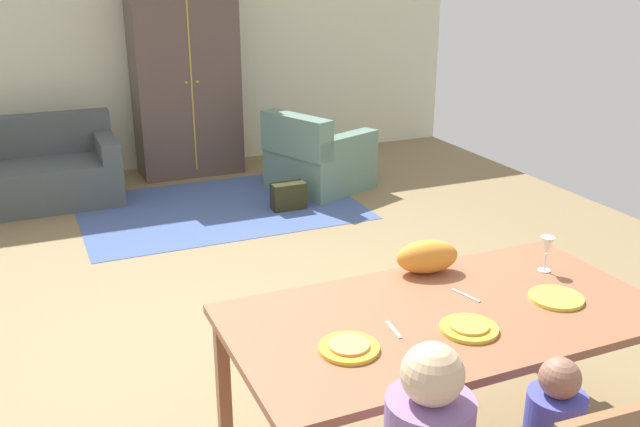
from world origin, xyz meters
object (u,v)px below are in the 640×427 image
(wine_glass, at_px, (547,247))
(couch, at_px, (19,175))
(handbag, at_px, (288,196))
(plate_near_man, at_px, (349,348))
(dining_table, at_px, (445,325))
(armoire, at_px, (185,78))
(plate_near_child, at_px, (469,329))
(armchair, at_px, (317,159))
(cat, at_px, (427,257))
(plate_near_woman, at_px, (556,298))

(wine_glass, bearing_deg, couch, 117.95)
(handbag, bearing_deg, plate_near_man, -107.32)
(couch, bearing_deg, dining_table, -70.12)
(armoire, height_order, handbag, armoire)
(plate_near_man, xyz_separation_m, handbag, (1.16, 3.72, -0.64))
(plate_near_child, height_order, armchair, armchair)
(dining_table, height_order, couch, couch)
(plate_near_man, height_order, handbag, plate_near_man)
(cat, bearing_deg, plate_near_woman, -41.31)
(armchair, xyz_separation_m, handbag, (-0.50, -0.48, -0.19))
(cat, bearing_deg, dining_table, -99.09)
(couch, bearing_deg, plate_near_man, -76.41)
(dining_table, height_order, handbag, dining_table)
(plate_near_child, bearing_deg, wine_glass, 26.93)
(dining_table, distance_m, plate_near_man, 0.56)
(plate_near_woman, bearing_deg, dining_table, 169.53)
(wine_glass, xyz_separation_m, handbag, (-0.09, 3.42, -0.76))
(handbag, bearing_deg, plate_near_child, -99.29)
(wine_glass, bearing_deg, plate_near_child, -153.07)
(plate_near_child, bearing_deg, couch, 109.21)
(wine_glass, height_order, armoire, armoire)
(dining_table, distance_m, couch, 5.07)
(cat, xyz_separation_m, armoire, (-0.08, 4.83, 0.20))
(plate_near_man, relative_size, plate_near_woman, 1.00)
(dining_table, relative_size, cat, 6.15)
(plate_near_man, height_order, wine_glass, wine_glass)
(dining_table, xyz_separation_m, cat, (0.15, 0.41, 0.15))
(wine_glass, relative_size, handbag, 0.58)
(plate_near_man, xyz_separation_m, plate_near_woman, (1.08, 0.02, 0.00))
(plate_near_woman, height_order, armoire, armoire)
(armchair, bearing_deg, couch, 166.56)
(plate_near_woman, height_order, handbag, plate_near_woman)
(plate_near_man, relative_size, plate_near_child, 1.00)
(handbag, bearing_deg, armoire, 108.68)
(plate_near_man, xyz_separation_m, cat, (0.69, 0.53, 0.08))
(armchair, xyz_separation_m, armoire, (-1.05, 1.15, 0.73))
(dining_table, height_order, armchair, armchair)
(plate_near_child, bearing_deg, plate_near_man, 173.67)
(dining_table, xyz_separation_m, couch, (-1.72, 4.76, -0.39))
(cat, xyz_separation_m, armchair, (0.97, 3.67, -0.53))
(plate_near_woman, distance_m, wine_glass, 0.35)
(wine_glass, bearing_deg, plate_near_woman, -120.86)
(dining_table, distance_m, plate_near_woman, 0.56)
(dining_table, bearing_deg, couch, 109.88)
(wine_glass, relative_size, couch, 0.10)
(armchair, distance_m, armoire, 1.72)
(armoire, bearing_deg, dining_table, -90.72)
(couch, height_order, handbag, couch)
(armchair, bearing_deg, plate_near_man, -111.56)
(cat, bearing_deg, plate_near_child, -93.21)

